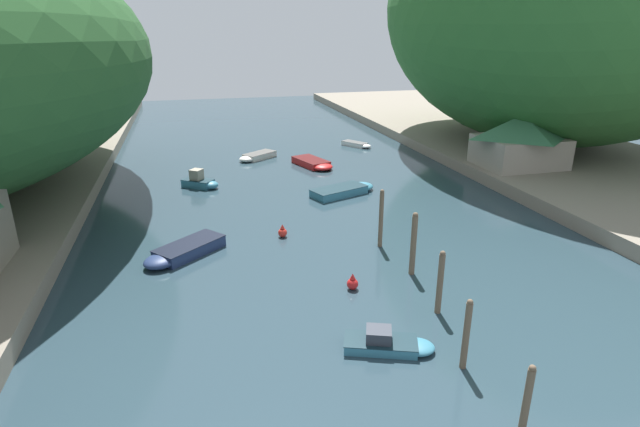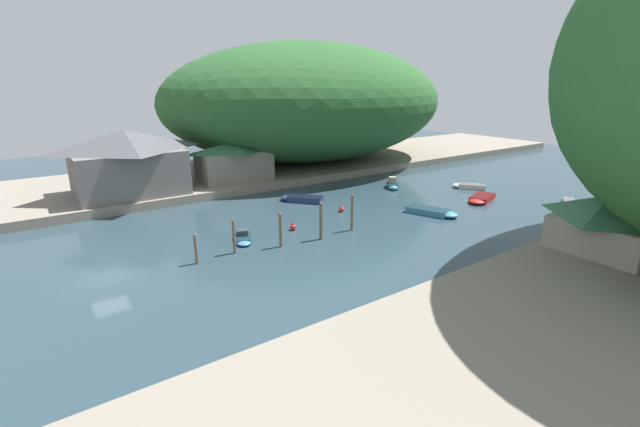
# 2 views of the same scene
# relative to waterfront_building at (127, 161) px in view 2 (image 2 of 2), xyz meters

# --- Properties ---
(water_surface) EXTENTS (130.00, 130.00, 0.00)m
(water_surface) POSITION_rel_waterfront_building_xyz_m (21.09, 23.62, -4.91)
(water_surface) COLOR #283D47
(water_surface) RESTS_ON ground
(left_bank) EXTENTS (22.00, 120.00, 1.04)m
(left_bank) POSITION_rel_waterfront_building_xyz_m (-5.57, 23.62, -4.39)
(left_bank) COLOR gray
(left_bank) RESTS_ON ground
(hillside_left) EXTENTS (34.85, 48.78, 18.93)m
(hillside_left) POSITION_rel_waterfront_building_xyz_m (-6.67, 30.26, 5.59)
(hillside_left) COLOR #285628
(hillside_left) RESTS_ON left_bank
(waterfront_building) EXTENTS (10.51, 12.76, 7.49)m
(waterfront_building) POSITION_rel_waterfront_building_xyz_m (0.00, 0.00, 0.00)
(waterfront_building) COLOR slate
(waterfront_building) RESTS_ON left_bank
(boathouse_shed) EXTENTS (5.41, 10.21, 5.26)m
(boathouse_shed) POSITION_rel_waterfront_building_xyz_m (0.74, 13.20, -1.16)
(boathouse_shed) COLOR gray
(boathouse_shed) RESTS_ON left_bank
(right_bank_cottage) EXTENTS (7.40, 5.91, 4.58)m
(right_bank_cottage) POSITION_rel_waterfront_building_xyz_m (40.93, 26.27, -1.49)
(right_bank_cottage) COLOR gray
(right_bank_cottage) RESTS_ON right_bank
(boat_open_rowboat) EXTENTS (5.09, 4.68, 0.68)m
(boat_open_rowboat) POSITION_rel_waterfront_building_xyz_m (11.86, 16.54, -4.57)
(boat_open_rowboat) COLOR navy
(boat_open_rowboat) RESTS_ON water_surface
(boat_navy_launch) EXTENTS (3.29, 2.91, 1.52)m
(boat_navy_launch) POSITION_rel_waterfront_building_xyz_m (13.52, 30.26, -4.44)
(boat_navy_launch) COLOR teal
(boat_navy_launch) RESTS_ON water_surface
(boat_yellow_tender) EXTENTS (5.92, 3.76, 0.63)m
(boat_yellow_tender) POSITION_rel_waterfront_building_xyz_m (24.70, 25.54, -4.60)
(boat_yellow_tender) COLOR teal
(boat_yellow_tender) RESTS_ON water_surface
(boat_small_dinghy) EXTENTS (3.93, 2.54, 0.93)m
(boat_small_dinghy) POSITION_rel_waterfront_building_xyz_m (20.08, 5.16, -4.62)
(boat_small_dinghy) COLOR teal
(boat_small_dinghy) RESTS_ON water_surface
(boat_moored_right) EXTENTS (3.01, 3.77, 0.49)m
(boat_moored_right) POSITION_rel_waterfront_building_xyz_m (31.26, 41.65, -4.67)
(boat_moored_right) COLOR white
(boat_moored_right) RESTS_ON water_surface
(boat_far_upstream) EXTENTS (3.51, 5.44, 0.62)m
(boat_far_upstream) POSITION_rel_waterfront_building_xyz_m (24.35, 34.39, -4.60)
(boat_far_upstream) COLOR red
(boat_far_upstream) RESTS_ON water_surface
(boat_near_quay) EXTENTS (4.40, 3.86, 0.60)m
(boat_near_quay) POSITION_rel_waterfront_building_xyz_m (19.30, 38.73, -4.61)
(boat_near_quay) COLOR silver
(boat_near_quay) RESTS_ON water_surface
(mooring_post_nearest) EXTENTS (0.25, 0.25, 2.51)m
(mooring_post_nearest) POSITION_rel_waterfront_building_xyz_m (22.65, -0.04, -3.64)
(mooring_post_nearest) COLOR brown
(mooring_post_nearest) RESTS_ON water_surface
(mooring_post_second) EXTENTS (0.26, 0.26, 3.02)m
(mooring_post_second) POSITION_rel_waterfront_building_xyz_m (22.40, 3.33, -3.39)
(mooring_post_second) COLOR brown
(mooring_post_second) RESTS_ON water_surface
(mooring_post_middle) EXTENTS (0.28, 0.28, 3.15)m
(mooring_post_middle) POSITION_rel_waterfront_building_xyz_m (23.36, 7.25, -3.33)
(mooring_post_middle) COLOR brown
(mooring_post_middle) RESTS_ON water_surface
(mooring_post_fourth) EXTENTS (0.31, 0.31, 3.53)m
(mooring_post_fourth) POSITION_rel_waterfront_building_xyz_m (23.85, 11.19, -3.13)
(mooring_post_fourth) COLOR brown
(mooring_post_fourth) RESTS_ON water_surface
(mooring_post_farthest) EXTENTS (0.26, 0.26, 3.62)m
(mooring_post_farthest) POSITION_rel_waterfront_building_xyz_m (23.54, 15.06, -3.09)
(mooring_post_farthest) COLOR brown
(mooring_post_farthest) RESTS_ON water_surface
(channel_buoy_near) EXTENTS (0.57, 0.57, 0.86)m
(channel_buoy_near) POSITION_rel_waterfront_building_xyz_m (18.09, 18.02, -4.57)
(channel_buoy_near) COLOR red
(channel_buoy_near) RESTS_ON water_surface
(channel_buoy_far) EXTENTS (0.59, 0.59, 0.88)m
(channel_buoy_far) POSITION_rel_waterfront_building_xyz_m (20.23, 10.39, -4.57)
(channel_buoy_far) COLOR red
(channel_buoy_far) RESTS_ON water_surface
(person_on_quay) EXTENTS (0.33, 0.43, 1.69)m
(person_on_quay) POSITION_rel_waterfront_building_xyz_m (4.36, -3.89, -2.89)
(person_on_quay) COLOR #282D3D
(person_on_quay) RESTS_ON left_bank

